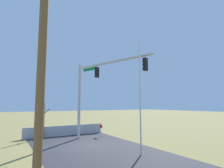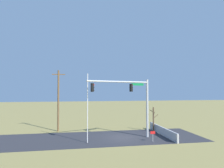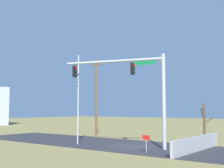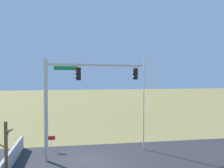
% 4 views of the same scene
% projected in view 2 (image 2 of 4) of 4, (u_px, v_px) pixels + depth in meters
% --- Properties ---
extents(ground_plane, '(160.00, 160.00, 0.00)m').
position_uv_depth(ground_plane, '(122.00, 137.00, 24.70)').
color(ground_plane, olive).
extents(road_surface, '(28.00, 8.00, 0.01)m').
position_uv_depth(road_surface, '(91.00, 139.00, 24.00)').
color(road_surface, '#2D2D33').
rests_on(road_surface, ground_plane).
extents(sidewalk_corner, '(6.00, 6.00, 0.01)m').
position_uv_depth(sidewalk_corner, '(155.00, 137.00, 24.97)').
color(sidewalk_corner, '#B7B5AD').
rests_on(sidewalk_corner, ground_plane).
extents(retaining_fence, '(0.20, 8.34, 1.07)m').
position_uv_depth(retaining_fence, '(162.00, 131.00, 25.83)').
color(retaining_fence, '#A8A8AD').
rests_on(retaining_fence, ground_plane).
extents(signal_mast, '(7.99, 2.82, 7.29)m').
position_uv_depth(signal_mast, '(133.00, 97.00, 23.91)').
color(signal_mast, '#B2B5BA').
rests_on(signal_mast, ground_plane).
extents(flagpole, '(0.10, 0.10, 7.84)m').
position_uv_depth(flagpole, '(87.00, 108.00, 22.17)').
color(flagpole, silver).
rests_on(flagpole, ground_plane).
extents(utility_pole, '(1.90, 0.26, 8.84)m').
position_uv_depth(utility_pole, '(58.00, 99.00, 28.40)').
color(utility_pole, brown).
rests_on(utility_pole, ground_plane).
extents(bare_tree, '(1.27, 1.02, 3.48)m').
position_uv_depth(bare_tree, '(153.00, 119.00, 28.12)').
color(bare_tree, brown).
rests_on(bare_tree, ground_plane).
extents(open_sign, '(0.56, 0.04, 1.22)m').
position_uv_depth(open_sign, '(153.00, 134.00, 22.49)').
color(open_sign, silver).
rests_on(open_sign, ground_plane).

